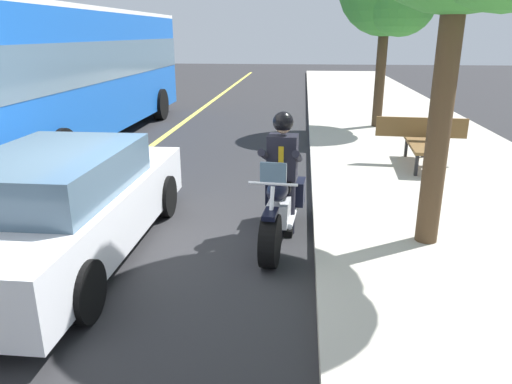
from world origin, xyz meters
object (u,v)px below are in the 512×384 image
rider_main (282,163)px  bus_near (69,69)px  car_dark (63,205)px  motorcycle_main (280,208)px  bench_sidewalk (421,138)px

rider_main → bus_near: bearing=-134.5°
bus_near → rider_main: bearing=45.5°
car_dark → bus_near: bearing=-155.8°
motorcycle_main → bus_near: bearing=-135.5°
bench_sidewalk → car_dark: bearing=-50.2°
bus_near → car_dark: 7.23m
rider_main → car_dark: bearing=-69.7°
car_dark → rider_main: bearing=110.3°
motorcycle_main → bus_near: bus_near is taller
motorcycle_main → bench_sidewalk: bearing=143.8°
car_dark → bench_sidewalk: (-4.46, 5.35, 0.02)m
bus_near → car_dark: size_ratio=2.40×
rider_main → car_dark: (0.99, -2.69, -0.35)m
motorcycle_main → car_dark: size_ratio=0.48×
car_dark → bench_sidewalk: bearing=129.8°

